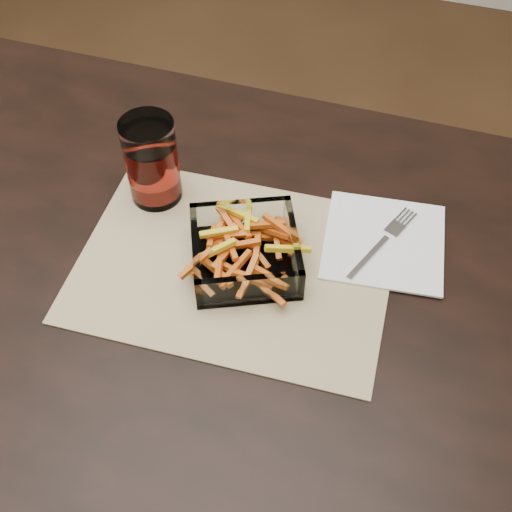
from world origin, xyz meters
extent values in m
plane|color=#331E0F|center=(0.00, 0.00, 0.00)|extent=(4.50, 4.50, 0.00)
cube|color=black|center=(0.00, 0.00, 0.73)|extent=(1.60, 0.90, 0.03)
cube|color=tan|center=(0.14, 0.04, 0.75)|extent=(0.47, 0.35, 0.00)
cube|color=white|center=(0.15, 0.05, 0.76)|extent=(0.20, 0.20, 0.01)
cube|color=white|center=(0.12, 0.11, 0.78)|extent=(0.14, 0.07, 0.06)
cube|color=white|center=(0.18, -0.02, 0.78)|extent=(0.14, 0.07, 0.06)
cube|color=white|center=(0.09, 0.02, 0.78)|extent=(0.07, 0.14, 0.06)
cube|color=white|center=(0.21, 0.07, 0.78)|extent=(0.07, 0.14, 0.06)
cylinder|color=white|center=(-0.03, 0.14, 0.82)|extent=(0.08, 0.08, 0.14)
cylinder|color=red|center=(-0.03, 0.14, 0.81)|extent=(0.07, 0.07, 0.09)
cube|color=white|center=(0.34, 0.15, 0.76)|extent=(0.19, 0.19, 0.00)
cube|color=silver|center=(0.32, 0.11, 0.76)|extent=(0.05, 0.10, 0.00)
cube|color=silver|center=(0.35, 0.17, 0.76)|extent=(0.03, 0.04, 0.00)
cube|color=silver|center=(0.35, 0.21, 0.76)|extent=(0.02, 0.03, 0.00)
cube|color=silver|center=(0.36, 0.20, 0.76)|extent=(0.02, 0.03, 0.00)
cube|color=silver|center=(0.36, 0.20, 0.76)|extent=(0.02, 0.03, 0.00)
cube|color=silver|center=(0.37, 0.20, 0.76)|extent=(0.02, 0.03, 0.00)
camera|label=1|loc=(0.34, -0.50, 1.49)|focal=45.00mm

